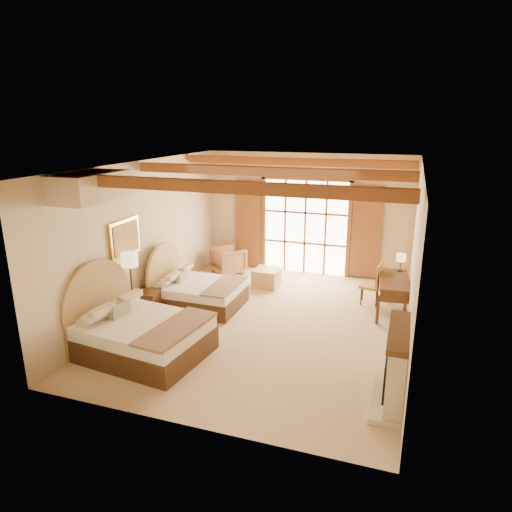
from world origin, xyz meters
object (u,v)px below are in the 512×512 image
at_px(nightstand, 148,304).
at_px(armchair, 228,260).
at_px(desk, 393,295).
at_px(bed_near, 135,331).
at_px(bed_far, 194,290).

relative_size(nightstand, armchair, 0.73).
relative_size(nightstand, desk, 0.38).
bearing_deg(desk, nightstand, -164.69).
bearing_deg(bed_near, armchair, 98.48).
relative_size(bed_near, bed_far, 1.26).
bearing_deg(nightstand, desk, 14.95).
xyz_separation_m(bed_near, nightstand, (-0.65, 1.45, -0.14)).
height_order(bed_near, armchair, bed_near).
xyz_separation_m(bed_near, bed_far, (0.00, 2.31, -0.06)).
bearing_deg(nightstand, armchair, 74.92).
bearing_deg(desk, armchair, 156.96).
distance_m(nightstand, desk, 5.22).
height_order(bed_near, desk, bed_near).
bearing_deg(armchair, bed_far, 132.22).
distance_m(nightstand, armchair, 3.27).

